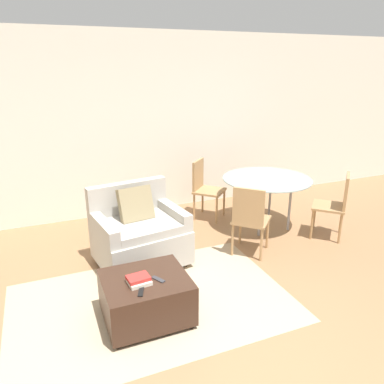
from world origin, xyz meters
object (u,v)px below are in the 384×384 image
dining_chair_far_left (204,185)px  book_stack (139,280)px  tv_remote_secondary (158,279)px  dining_table (267,183)px  ottoman (146,297)px  dining_chair_near_left (250,216)px  dining_chair_near_right (336,202)px  tv_remote_primary (141,291)px  armchair (139,234)px

dining_chair_far_left → book_stack: bearing=-126.9°
tv_remote_secondary → dining_table: bearing=34.9°
ottoman → tv_remote_secondary: tv_remote_secondary is taller
dining_chair_near_left → dining_chair_far_left: bearing=90.0°
tv_remote_secondary → dining_chair_near_left: size_ratio=0.16×
dining_chair_near_right → tv_remote_primary: bearing=-163.0°
tv_remote_primary → dining_table: dining_table is taller
dining_table → dining_chair_near_left: dining_chair_near_left is taller
dining_chair_near_left → dining_chair_far_left: same height
dining_table → dining_chair_far_left: dining_chair_far_left is taller
ottoman → tv_remote_secondary: (0.10, -0.07, 0.20)m
armchair → book_stack: 1.15m
dining_chair_near_right → dining_chair_far_left: (-1.34, 1.34, 0.00)m
tv_remote_primary → tv_remote_secondary: 0.22m
tv_remote_primary → dining_table: size_ratio=0.13×
armchair → dining_chair_far_left: 1.64m
tv_remote_primary → dining_chair_near_left: dining_chair_near_left is taller
book_stack → dining_chair_near_left: (1.59, 0.77, 0.06)m
ottoman → tv_remote_primary: tv_remote_primary is taller
dining_chair_near_left → dining_table: bearing=45.0°
armchair → dining_chair_near_left: 1.34m
armchair → ottoman: 1.08m
dining_table → armchair: bearing=-170.3°
tv_remote_secondary → dining_chair_near_right: bearing=15.9°
armchair → book_stack: size_ratio=5.25×
armchair → tv_remote_primary: armchair is taller
dining_chair_near_left → book_stack: bearing=-154.0°
dining_chair_far_left → ottoman: bearing=-126.4°
ottoman → book_stack: size_ratio=3.68×
armchair → dining_chair_near_right: armchair is taller
dining_table → dining_chair_near_right: dining_chair_near_right is taller
ottoman → dining_chair_far_left: 2.57m
dining_chair_near_right → armchair: bearing=172.7°
dining_table → dining_chair_near_right: bearing=-45.0°
ottoman → dining_chair_near_left: bearing=25.3°
tv_remote_primary → dining_table: bearing=34.6°
tv_remote_primary → dining_chair_near_left: (1.60, 0.90, 0.08)m
ottoman → armchair: bearing=78.0°
dining_table → dining_chair_near_left: bearing=-135.0°
book_stack → dining_table: (2.26, 1.44, 0.21)m
tv_remote_primary → dining_chair_near_left: bearing=29.3°
book_stack → tv_remote_primary: (-0.01, -0.13, -0.03)m
tv_remote_secondary → dining_chair_near_left: 1.62m
dining_chair_near_left → armchair: bearing=165.4°
book_stack → dining_chair_far_left: dining_chair_far_left is taller
tv_remote_primary → dining_table: (2.27, 1.57, 0.24)m
armchair → tv_remote_secondary: (-0.12, -1.12, 0.06)m
dining_chair_near_right → tv_remote_secondary: bearing=-164.1°
dining_chair_near_left → tv_remote_secondary: bearing=-151.0°
tv_remote_primary → book_stack: bearing=83.3°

